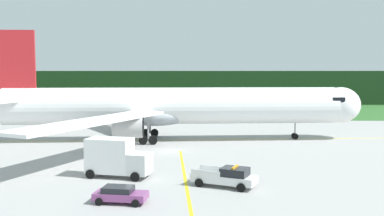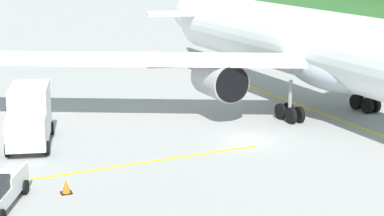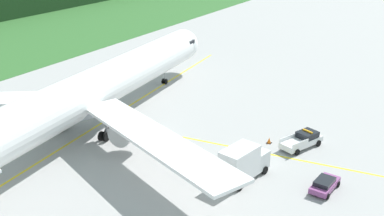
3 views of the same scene
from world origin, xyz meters
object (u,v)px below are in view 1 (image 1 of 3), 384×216
catering_truck (116,157)px  ops_pickup_truck (226,177)px  apron_cone (214,172)px  airliner (168,106)px  staff_car (120,194)px

catering_truck → ops_pickup_truck: bearing=-16.4°
catering_truck → apron_cone: bearing=4.4°
airliner → apron_cone: bearing=-73.0°
ops_pickup_truck → catering_truck: size_ratio=0.93×
catering_truck → staff_car: catering_truck is taller
ops_pickup_truck → apron_cone: size_ratio=8.19×
airliner → apron_cone: 23.25m
airliner → staff_car: bearing=-91.5°
airliner → apron_cone: (6.65, -21.78, -4.71)m
staff_car → apron_cone: size_ratio=5.75×
apron_cone → catering_truck: bearing=-175.6°
ops_pickup_truck → staff_car: size_ratio=1.42×
catering_truck → airliner: bearing=82.7°
ops_pickup_truck → catering_truck: catering_truck is taller
ops_pickup_truck → apron_cone: bearing=105.0°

